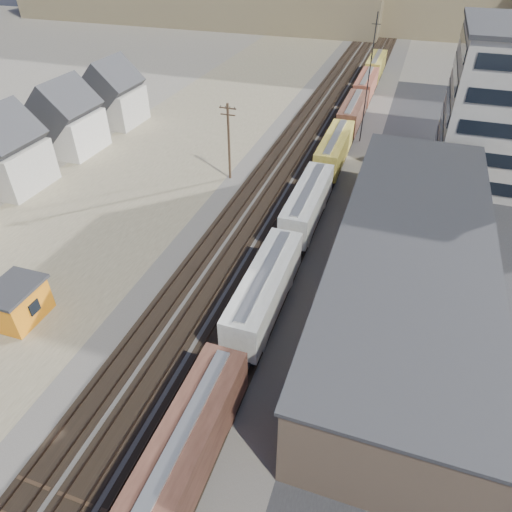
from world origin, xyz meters
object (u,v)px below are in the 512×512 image
(freight_train, at_px, (322,174))
(maintenance_shed, at_px, (18,303))
(utility_pole_north, at_px, (229,140))
(parked_car_blue, at_px, (492,176))
(parked_car_silver, at_px, (508,423))

(freight_train, relative_size, maintenance_shed, 24.51)
(freight_train, height_order, utility_pole_north, utility_pole_north)
(maintenance_shed, height_order, parked_car_blue, maintenance_shed)
(parked_car_blue, bearing_deg, parked_car_silver, -151.85)
(utility_pole_north, height_order, parked_car_blue, utility_pole_north)
(freight_train, bearing_deg, parked_car_blue, 27.12)
(utility_pole_north, bearing_deg, parked_car_blue, 17.30)
(freight_train, xyz_separation_m, parked_car_blue, (20.55, 10.52, -2.03))
(parked_car_silver, bearing_deg, maintenance_shed, 83.29)
(maintenance_shed, relative_size, parked_car_silver, 1.03)
(freight_train, bearing_deg, maintenance_shed, -123.10)
(freight_train, xyz_separation_m, parked_car_silver, (18.97, -28.27, -2.10))
(utility_pole_north, bearing_deg, parked_car_silver, -42.42)
(utility_pole_north, distance_m, maintenance_shed, 31.47)
(utility_pole_north, xyz_separation_m, maintenance_shed, (-7.33, -30.41, -3.48))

